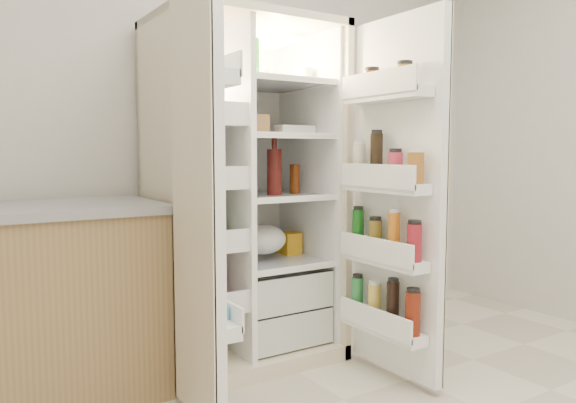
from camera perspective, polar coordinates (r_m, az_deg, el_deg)
wall_back at (r=3.33m, az=-6.04°, el=9.17°), size 4.00×0.02×2.70m
refrigerator at (r=2.99m, az=-4.78°, el=-2.05°), size 0.92×0.70×1.80m
freezer_door at (r=2.21m, az=-9.32°, el=-0.70°), size 0.15×0.40×1.72m
fridge_door at (r=2.68m, az=11.11°, el=-0.08°), size 0.17×0.58×1.72m
kitchen_counter at (r=2.68m, az=-26.36°, el=-9.88°), size 1.22×0.65×0.88m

